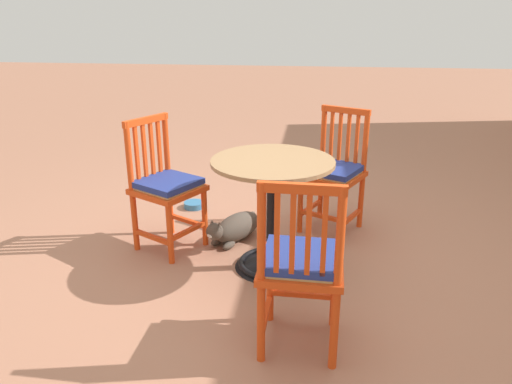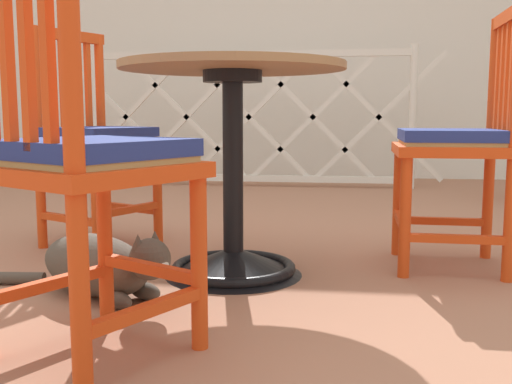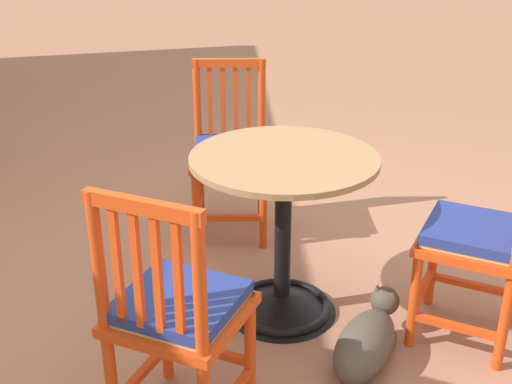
% 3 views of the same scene
% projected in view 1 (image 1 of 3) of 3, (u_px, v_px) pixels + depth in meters
% --- Properties ---
extents(ground_plane, '(24.00, 24.00, 0.00)m').
position_uv_depth(ground_plane, '(267.00, 270.00, 3.23)').
color(ground_plane, '#A36B51').
extents(cafe_table, '(0.76, 0.76, 0.73)m').
position_uv_depth(cafe_table, '(272.00, 227.00, 3.17)').
color(cafe_table, black).
rests_on(cafe_table, ground_plane).
extents(orange_chair_facing_out, '(0.54, 0.54, 0.91)m').
position_uv_depth(orange_chair_facing_out, '(166.00, 187.00, 3.40)').
color(orange_chair_facing_out, '#D64214').
rests_on(orange_chair_facing_out, ground_plane).
extents(orange_chair_at_corner, '(0.41, 0.41, 0.91)m').
position_uv_depth(orange_chair_at_corner, '(301.00, 265.00, 2.36)').
color(orange_chair_at_corner, '#D64214').
rests_on(orange_chair_at_corner, ground_plane).
extents(orange_chair_tucked_in, '(0.54, 0.54, 0.91)m').
position_uv_depth(orange_chair_tucked_in, '(334.00, 173.00, 3.68)').
color(orange_chair_tucked_in, '#D64214').
rests_on(orange_chair_tucked_in, ground_plane).
extents(tabby_cat, '(0.72, 0.39, 0.23)m').
position_uv_depth(tabby_cat, '(234.00, 228.00, 3.61)').
color(tabby_cat, '#4C4238').
rests_on(tabby_cat, ground_plane).
extents(pet_water_bowl, '(0.17, 0.17, 0.05)m').
position_uv_depth(pet_water_bowl, '(194.00, 205.00, 4.22)').
color(pet_water_bowl, teal).
rests_on(pet_water_bowl, ground_plane).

